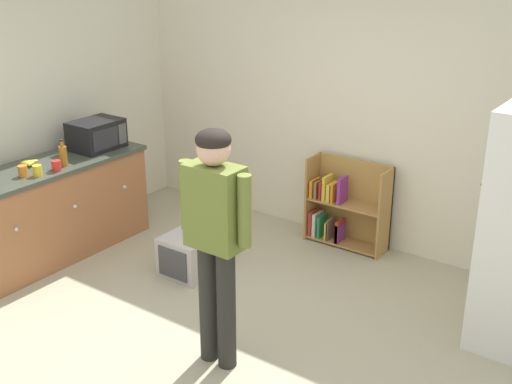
{
  "coord_description": "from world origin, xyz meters",
  "views": [
    {
      "loc": [
        2.6,
        -3.11,
        2.8
      ],
      "look_at": [
        0.12,
        0.36,
        1.15
      ],
      "focal_mm": 45.79,
      "sensor_mm": 36.0,
      "label": 1
    }
  ],
  "objects": [
    {
      "name": "left_side_wall",
      "position": [
        -2.63,
        0.8,
        1.35
      ],
      "size": [
        0.06,
        2.99,
        2.7
      ],
      "primitive_type": "cube",
      "color": "silver",
      "rests_on": "ground"
    },
    {
      "name": "amber_bottle",
      "position": [
        -2.04,
        0.41,
        1.0
      ],
      "size": [
        0.07,
        0.07,
        0.25
      ],
      "color": "#9E661E",
      "rests_on": "kitchen_counter"
    },
    {
      "name": "kitchen_counter",
      "position": [
        -2.2,
        0.35,
        0.45
      ],
      "size": [
        0.65,
        1.88,
        0.9
      ],
      "color": "#A3643D",
      "rests_on": "ground"
    },
    {
      "name": "pet_carrier",
      "position": [
        -0.92,
        0.84,
        0.18
      ],
      "size": [
        0.42,
        0.55,
        0.36
      ],
      "color": "#BEB4B1",
      "rests_on": "ground"
    },
    {
      "name": "standing_person",
      "position": [
        0.12,
        -0.09,
        1.04
      ],
      "size": [
        0.57,
        0.23,
        1.71
      ],
      "color": "#2A2A27",
      "rests_on": "ground"
    },
    {
      "name": "bookshelf",
      "position": [
        -0.12,
        2.14,
        0.37
      ],
      "size": [
        0.8,
        0.28,
        0.85
      ],
      "color": "#B08144",
      "rests_on": "ground"
    },
    {
      "name": "back_wall",
      "position": [
        0.0,
        2.33,
        1.35
      ],
      "size": [
        5.2,
        0.06,
        2.7
      ],
      "primitive_type": "cube",
      "color": "silver",
      "rests_on": "ground"
    },
    {
      "name": "banana_bunch",
      "position": [
        -2.29,
        0.24,
        0.93
      ],
      "size": [
        0.15,
        0.16,
        0.04
      ],
      "color": "yellow",
      "rests_on": "kitchen_counter"
    },
    {
      "name": "microwave",
      "position": [
        -2.2,
        0.94,
        1.04
      ],
      "size": [
        0.37,
        0.48,
        0.28
      ],
      "color": "black",
      "rests_on": "kitchen_counter"
    },
    {
      "name": "yellow_cup",
      "position": [
        -2.01,
        0.1,
        0.95
      ],
      "size": [
        0.08,
        0.08,
        0.09
      ],
      "primitive_type": "cylinder",
      "color": "yellow",
      "rests_on": "kitchen_counter"
    },
    {
      "name": "red_cup",
      "position": [
        -1.98,
        0.28,
        0.95
      ],
      "size": [
        0.08,
        0.08,
        0.09
      ],
      "primitive_type": "cylinder",
      "color": "red",
      "rests_on": "kitchen_counter"
    },
    {
      "name": "ground_plane",
      "position": [
        0.0,
        0.0,
        0.0
      ],
      "size": [
        12.0,
        12.0,
        0.0
      ],
      "primitive_type": "plane",
      "color": "#B3AA8C",
      "rests_on": "ground"
    },
    {
      "name": "orange_cup",
      "position": [
        -2.1,
        0.02,
        0.95
      ],
      "size": [
        0.08,
        0.08,
        0.09
      ],
      "primitive_type": "cylinder",
      "color": "orange",
      "rests_on": "kitchen_counter"
    }
  ]
}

